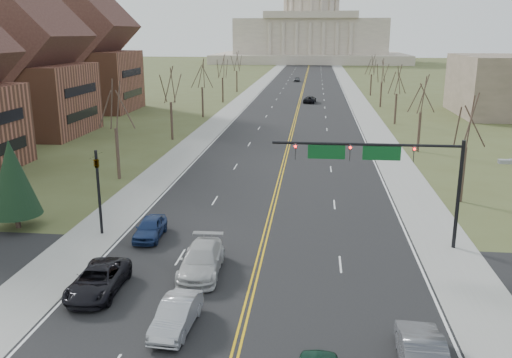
% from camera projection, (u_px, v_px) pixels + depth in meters
% --- Properties ---
extents(ground, '(600.00, 600.00, 0.00)m').
position_uv_depth(ground, '(236.00, 352.00, 23.99)').
color(ground, '#474D26').
rests_on(ground, ground).
extents(road, '(20.00, 380.00, 0.01)m').
position_uv_depth(road, '(302.00, 92.00, 129.54)').
color(road, black).
rests_on(road, ground).
extents(cross_road, '(120.00, 14.00, 0.01)m').
position_uv_depth(cross_road, '(252.00, 290.00, 29.75)').
color(cross_road, black).
rests_on(cross_road, ground).
extents(sidewalk_left, '(4.00, 380.00, 0.03)m').
position_uv_depth(sidewalk_left, '(252.00, 91.00, 130.80)').
color(sidewalk_left, gray).
rests_on(sidewalk_left, ground).
extents(sidewalk_right, '(4.00, 380.00, 0.03)m').
position_uv_depth(sidewalk_right, '(353.00, 92.00, 128.28)').
color(sidewalk_right, gray).
rests_on(sidewalk_right, ground).
extents(center_line, '(0.42, 380.00, 0.01)m').
position_uv_depth(center_line, '(302.00, 92.00, 129.54)').
color(center_line, gold).
rests_on(center_line, road).
extents(edge_line_left, '(0.15, 380.00, 0.01)m').
position_uv_depth(edge_line_left, '(261.00, 91.00, 130.56)').
color(edge_line_left, silver).
rests_on(edge_line_left, road).
extents(edge_line_right, '(0.15, 380.00, 0.01)m').
position_uv_depth(edge_line_right, '(344.00, 92.00, 128.51)').
color(edge_line_right, silver).
rests_on(edge_line_right, road).
extents(capitol, '(90.00, 60.00, 50.00)m').
position_uv_depth(capitol, '(311.00, 32.00, 260.08)').
color(capitol, beige).
rests_on(capitol, ground).
extents(signal_mast, '(12.12, 0.44, 7.20)m').
position_uv_depth(signal_mast, '(380.00, 161.00, 34.66)').
color(signal_mast, black).
rests_on(signal_mast, ground).
extents(signal_left, '(0.32, 0.36, 6.00)m').
position_uv_depth(signal_left, '(98.00, 183.00, 37.18)').
color(signal_left, black).
rests_on(signal_left, ground).
extents(tree_r_0, '(3.74, 3.74, 8.50)m').
position_uv_depth(tree_r_0, '(468.00, 124.00, 43.68)').
color(tree_r_0, '#362920').
rests_on(tree_r_0, ground).
extents(tree_l_0, '(3.96, 3.96, 9.00)m').
position_uv_depth(tree_l_0, '(115.00, 107.00, 50.67)').
color(tree_l_0, '#362920').
rests_on(tree_l_0, ground).
extents(tree_r_1, '(3.74, 3.74, 8.50)m').
position_uv_depth(tree_r_1, '(422.00, 96.00, 62.87)').
color(tree_r_1, '#362920').
rests_on(tree_r_1, ground).
extents(tree_l_1, '(3.96, 3.96, 9.00)m').
position_uv_depth(tree_l_1, '(170.00, 87.00, 69.86)').
color(tree_l_1, '#362920').
rests_on(tree_l_1, ground).
extents(tree_r_2, '(3.74, 3.74, 8.50)m').
position_uv_depth(tree_r_2, '(397.00, 81.00, 82.06)').
color(tree_r_2, '#362920').
rests_on(tree_r_2, ground).
extents(tree_l_2, '(3.96, 3.96, 9.00)m').
position_uv_depth(tree_l_2, '(202.00, 75.00, 89.05)').
color(tree_l_2, '#362920').
rests_on(tree_l_2, ground).
extents(tree_r_3, '(3.74, 3.74, 8.50)m').
position_uv_depth(tree_r_3, '(382.00, 72.00, 101.25)').
color(tree_r_3, '#362920').
rests_on(tree_r_3, ground).
extents(tree_l_3, '(3.96, 3.96, 9.00)m').
position_uv_depth(tree_l_3, '(222.00, 68.00, 108.24)').
color(tree_l_3, '#362920').
rests_on(tree_l_3, ground).
extents(tree_r_4, '(3.74, 3.74, 8.50)m').
position_uv_depth(tree_r_4, '(372.00, 66.00, 120.44)').
color(tree_r_4, '#362920').
rests_on(tree_r_4, ground).
extents(tree_l_4, '(3.96, 3.96, 9.00)m').
position_uv_depth(tree_l_4, '(237.00, 62.00, 127.43)').
color(tree_l_4, '#362920').
rests_on(tree_l_4, ground).
extents(conifer_l, '(3.64, 3.64, 6.50)m').
position_uv_depth(conifer_l, '(13.00, 178.00, 38.34)').
color(conifer_l, '#362920').
rests_on(conifer_l, ground).
extents(bldg_left_mid, '(15.10, 14.28, 20.75)m').
position_uv_depth(bldg_left_mid, '(26.00, 72.00, 73.52)').
color(bldg_left_mid, brown).
rests_on(bldg_left_mid, ground).
extents(bldg_left_far, '(17.10, 14.28, 23.25)m').
position_uv_depth(bldg_left_far, '(85.00, 57.00, 96.49)').
color(bldg_left_far, brown).
rests_on(bldg_left_far, ground).
extents(car_nb_outer_lead, '(1.95, 5.09, 1.65)m').
position_uv_depth(car_nb_outer_lead, '(421.00, 352.00, 22.54)').
color(car_nb_outer_lead, '#494B51').
rests_on(car_nb_outer_lead, road).
extents(car_sb_inner_lead, '(1.79, 4.42, 1.43)m').
position_uv_depth(car_sb_inner_lead, '(177.00, 315.00, 25.69)').
color(car_sb_inner_lead, '#9C9EA4').
rests_on(car_sb_inner_lead, road).
extents(car_sb_outer_lead, '(2.53, 5.27, 1.45)m').
position_uv_depth(car_sb_outer_lead, '(98.00, 280.00, 29.30)').
color(car_sb_outer_lead, black).
rests_on(car_sb_outer_lead, road).
extents(car_sb_inner_second, '(2.51, 5.69, 1.62)m').
position_uv_depth(car_sb_inner_second, '(202.00, 260.00, 31.64)').
color(car_sb_inner_second, '#B7B7B7').
rests_on(car_sb_inner_second, road).
extents(car_sb_outer_second, '(1.84, 4.26, 1.43)m').
position_uv_depth(car_sb_outer_second, '(150.00, 228.00, 37.17)').
color(car_sb_outer_second, navy).
rests_on(car_sb_outer_second, road).
extents(car_far_nb, '(2.70, 5.07, 1.35)m').
position_uv_depth(car_far_nb, '(310.00, 99.00, 109.30)').
color(car_far_nb, black).
rests_on(car_far_nb, road).
extents(car_far_sb, '(1.67, 4.00, 1.35)m').
position_uv_depth(car_far_sb, '(297.00, 79.00, 156.41)').
color(car_far_sb, '#494B50').
rests_on(car_far_sb, road).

